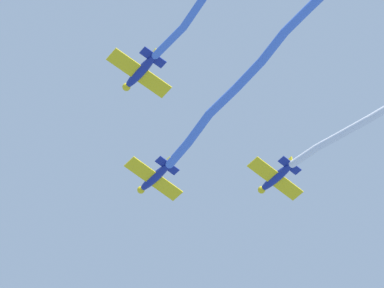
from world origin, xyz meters
TOP-DOWN VIEW (x-y plane):
  - airplane_lead at (1.87, -4.59)m, footprint 4.60×5.98m
  - smoke_trail_lead at (16.98, 0.27)m, footprint 26.65×10.05m
  - airplane_left_wing at (11.66, -9.58)m, footprint 4.60×6.01m
  - airplane_right_wing at (5.82, 5.68)m, footprint 4.60×5.98m

SIDE VIEW (x-z plane):
  - airplane_lead at x=1.87m, z-range 71.87..73.35m
  - airplane_left_wing at x=11.66m, z-range 71.87..73.35m
  - airplane_right_wing at x=5.82m, z-range 72.17..73.65m
  - smoke_trail_lead at x=16.98m, z-range 72.20..76.00m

